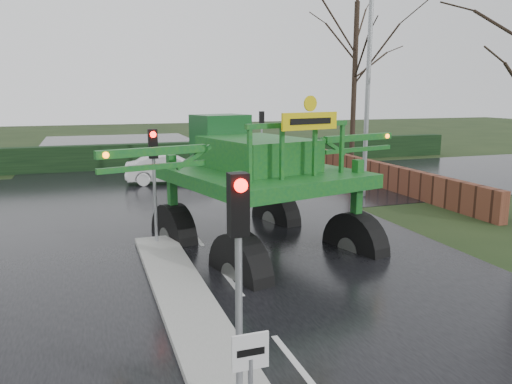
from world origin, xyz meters
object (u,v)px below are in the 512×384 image
object	(u,v)px
traffic_signal_far	(262,128)
street_light_right	(363,58)
keep_left_sign	(250,365)
traffic_signal_near	(239,242)
traffic_signal_mid	(154,161)
white_sedan	(171,183)
crop_sprayer	(234,171)

from	to	relation	value
traffic_signal_far	street_light_right	distance (m)	8.86
keep_left_sign	street_light_right	size ratio (longest dim) A/B	0.14
traffic_signal_near	traffic_signal_far	distance (m)	22.42
traffic_signal_mid	street_light_right	world-z (taller)	street_light_right
traffic_signal_mid	white_sedan	bearing A→B (deg)	78.48
traffic_signal_near	crop_sprayer	world-z (taller)	crop_sprayer
traffic_signal_near	white_sedan	bearing A→B (deg)	83.55
keep_left_sign	traffic_signal_far	bearing A→B (deg)	70.07
keep_left_sign	white_sedan	size ratio (longest dim) A/B	0.30
keep_left_sign	white_sedan	xyz separation A→B (m)	(2.16, 19.60, -1.06)
traffic_signal_near	traffic_signal_mid	world-z (taller)	same
keep_left_sign	traffic_signal_near	distance (m)	1.61
traffic_signal_near	street_light_right	bearing A→B (deg)	53.87
keep_left_sign	traffic_signal_far	xyz separation A→B (m)	(7.80, 21.51, 1.53)
traffic_signal_near	white_sedan	size ratio (longest dim) A/B	0.79
keep_left_sign	street_light_right	bearing A→B (deg)	54.88
keep_left_sign	traffic_signal_far	size ratio (longest dim) A/B	0.38
keep_left_sign	traffic_signal_near	bearing A→B (deg)	90.00
keep_left_sign	traffic_signal_mid	distance (m)	9.12
street_light_right	traffic_signal_far	bearing A→B (deg)	101.95
street_light_right	white_sedan	distance (m)	11.26
street_light_right	white_sedan	size ratio (longest dim) A/B	2.24
traffic_signal_near	white_sedan	world-z (taller)	traffic_signal_near
crop_sprayer	traffic_signal_near	bearing A→B (deg)	-120.41
keep_left_sign	traffic_signal_far	world-z (taller)	traffic_signal_far
traffic_signal_near	street_light_right	world-z (taller)	street_light_right
keep_left_sign	street_light_right	world-z (taller)	street_light_right
keep_left_sign	crop_sprayer	distance (m)	6.46
traffic_signal_mid	street_light_right	distance (m)	11.05
traffic_signal_near	traffic_signal_mid	bearing A→B (deg)	90.00
traffic_signal_far	crop_sprayer	bearing A→B (deg)	68.05
traffic_signal_mid	traffic_signal_far	bearing A→B (deg)	58.07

